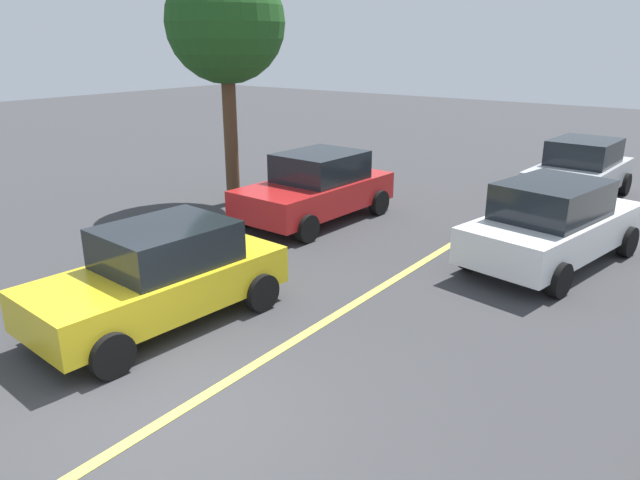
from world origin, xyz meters
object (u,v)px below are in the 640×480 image
object	(u,v)px
car_white_behind_van	(553,223)
car_yellow_crossing	(161,275)
tree_left_verge	(225,24)
car_silver_far_lane	(580,170)
car_red_approaching	(317,187)

from	to	relation	value
car_white_behind_van	car_yellow_crossing	distance (m)	7.56
tree_left_verge	car_silver_far_lane	bearing A→B (deg)	-50.65
car_white_behind_van	car_yellow_crossing	xyz separation A→B (m)	(-6.32, 4.14, -0.05)
car_red_approaching	tree_left_verge	size ratio (longest dim) A/B	0.69
car_white_behind_van	tree_left_verge	xyz separation A→B (m)	(-0.43, 8.40, 3.80)
car_red_approaching	car_yellow_crossing	distance (m)	6.14
car_white_behind_van	car_silver_far_lane	xyz separation A→B (m)	(5.69, 0.92, -0.02)
car_white_behind_van	tree_left_verge	size ratio (longest dim) A/B	0.76
car_white_behind_van	tree_left_verge	bearing A→B (deg)	92.96
car_red_approaching	tree_left_verge	world-z (taller)	tree_left_verge
car_yellow_crossing	car_silver_far_lane	world-z (taller)	car_silver_far_lane
car_white_behind_van	car_red_approaching	distance (m)	5.60
car_white_behind_van	car_red_approaching	bearing A→B (deg)	93.62
car_yellow_crossing	tree_left_verge	xyz separation A→B (m)	(5.89, 4.26, 3.85)
car_white_behind_van	car_red_approaching	size ratio (longest dim) A/B	1.10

